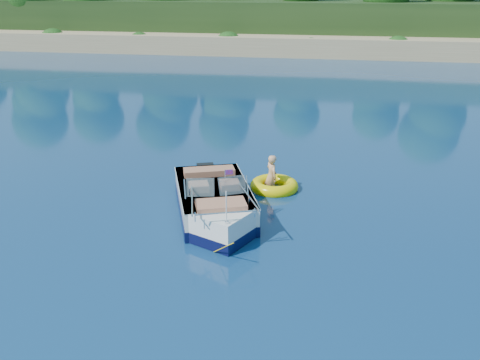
{
  "coord_description": "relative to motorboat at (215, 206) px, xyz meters",
  "views": [
    {
      "loc": [
        3.36,
        -8.42,
        5.88
      ],
      "look_at": [
        0.99,
        4.66,
        0.85
      ],
      "focal_mm": 40.0,
      "sensor_mm": 36.0,
      "label": 1
    }
  ],
  "objects": [
    {
      "name": "boy",
      "position": [
        1.17,
        2.32,
        -0.33
      ],
      "size": [
        0.69,
        0.79,
        1.44
      ],
      "primitive_type": "imported",
      "rotation": [
        0.0,
        -0.17,
        2.18
      ],
      "color": "tan",
      "rests_on": "ground"
    },
    {
      "name": "tow_tube",
      "position": [
        1.28,
        2.26,
        -0.23
      ],
      "size": [
        1.89,
        1.89,
        0.38
      ],
      "rotation": [
        0.0,
        0.0,
        0.4
      ],
      "color": "yellow",
      "rests_on": "ground"
    },
    {
      "name": "shoreline",
      "position": [
        -0.45,
        59.73,
        0.65
      ],
      "size": [
        170.0,
        59.0,
        6.0
      ],
      "color": "#947E56",
      "rests_on": "ground"
    },
    {
      "name": "motorboat",
      "position": [
        0.0,
        0.0,
        0.0
      ],
      "size": [
        2.92,
        4.9,
        1.71
      ],
      "rotation": [
        0.0,
        0.0,
        0.35
      ],
      "color": "silver",
      "rests_on": "ground"
    },
    {
      "name": "ground",
      "position": [
        -0.45,
        -4.04,
        -0.33
      ],
      "size": [
        160.0,
        160.0,
        0.0
      ],
      "primitive_type": "plane",
      "color": "#0B244F",
      "rests_on": "ground"
    }
  ]
}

